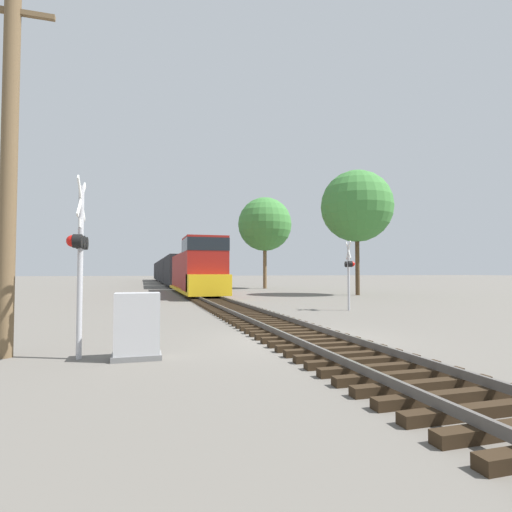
{
  "coord_description": "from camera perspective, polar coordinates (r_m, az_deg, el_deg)",
  "views": [
    {
      "loc": [
        -4.44,
        -10.65,
        1.93
      ],
      "look_at": [
        0.52,
        6.54,
        2.65
      ],
      "focal_mm": 28.0,
      "sensor_mm": 36.0,
      "label": 1
    }
  ],
  "objects": [
    {
      "name": "crossing_signal_near",
      "position": [
        9.78,
        -23.96,
        0.83
      ],
      "size": [
        0.35,
        1.01,
        4.04
      ],
      "rotation": [
        0.0,
        0.0,
        -1.61
      ],
      "color": "#B7B7BC",
      "rests_on": "ground"
    },
    {
      "name": "rail_track_bed",
      "position": [
        11.68,
        6.58,
        -11.13
      ],
      "size": [
        2.6,
        160.0,
        0.31
      ],
      "color": "black",
      "rests_on": "ground"
    },
    {
      "name": "tree_mid_background",
      "position": [
        47.0,
        1.27,
        4.54
      ],
      "size": [
        6.28,
        6.28,
        10.69
      ],
      "color": "brown",
      "rests_on": "ground"
    },
    {
      "name": "utility_pole",
      "position": [
        11.01,
        -31.81,
        11.02
      ],
      "size": [
        1.8,
        0.35,
        8.63
      ],
      "color": "brown",
      "rests_on": "ground"
    },
    {
      "name": "relay_cabinet",
      "position": [
        9.38,
        -16.63,
        -9.61
      ],
      "size": [
        1.06,
        0.67,
        1.47
      ],
      "color": "slate",
      "rests_on": "ground"
    },
    {
      "name": "crossing_signal_far",
      "position": [
        20.67,
        13.16,
        -1.7
      ],
      "size": [
        0.53,
        1.01,
        3.49
      ],
      "rotation": [
        0.0,
        0.0,
        1.31
      ],
      "color": "#B7B7BC",
      "rests_on": "ground"
    },
    {
      "name": "tree_far_right",
      "position": [
        34.9,
        14.21,
        6.9
      ],
      "size": [
        6.03,
        6.03,
        10.5
      ],
      "color": "#473521",
      "rests_on": "ground"
    },
    {
      "name": "ground_plane",
      "position": [
        11.7,
        6.59,
        -11.79
      ],
      "size": [
        400.0,
        400.0,
        0.0
      ],
      "primitive_type": "plane",
      "color": "#666059"
    },
    {
      "name": "freight_train",
      "position": [
        64.57,
        -12.14,
        -2.15
      ],
      "size": [
        2.97,
        76.79,
        4.48
      ],
      "color": "maroon",
      "rests_on": "ground"
    }
  ]
}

